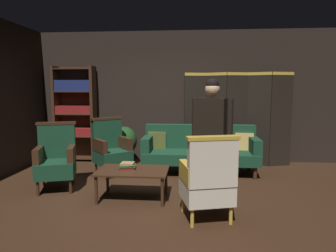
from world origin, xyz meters
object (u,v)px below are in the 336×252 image
folding_screen (237,117)px  book_tan_leather (128,164)px  standing_figure (212,128)px  armchair_wing_right (56,158)px  potted_plant (125,143)px  book_red_leather (128,168)px  bookshelf (75,111)px  armchair_gilt_accent (208,180)px  armchair_wing_left (111,148)px  book_green_cloth (128,166)px  coffee_table (133,173)px  velvet_couch (200,148)px

folding_screen → book_tan_leather: (-1.83, -2.12, -0.49)m
standing_figure → book_tan_leather: size_ratio=9.28×
armchair_wing_right → book_tan_leather: (1.20, -0.28, 0.01)m
potted_plant → book_red_leather: potted_plant is taller
potted_plant → bookshelf: bearing=163.8°
bookshelf → armchair_gilt_accent: bookshelf is taller
armchair_gilt_accent → book_red_leather: size_ratio=5.14×
potted_plant → book_tan_leather: size_ratio=4.36×
armchair_wing_left → book_green_cloth: bearing=-63.9°
bookshelf → potted_plant: size_ratio=2.56×
book_green_cloth → bookshelf: bearing=126.7°
coffee_table → book_green_cloth: bearing=150.0°
folding_screen → armchair_wing_right: size_ratio=2.10×
coffee_table → book_red_leather: book_red_leather is taller
standing_figure → armchair_wing_right: bearing=172.9°
armchair_gilt_accent → book_tan_leather: armchair_gilt_accent is taller
armchair_wing_left → book_red_leather: 1.28m
armchair_wing_right → book_green_cloth: bearing=-13.3°
armchair_wing_right → potted_plant: armchair_wing_right is taller
armchair_wing_left → standing_figure: size_ratio=0.61×
book_red_leather → book_green_cloth: bearing=0.0°
velvet_couch → armchair_gilt_accent: armchair_gilt_accent is taller
folding_screen → velvet_couch: size_ratio=1.03×
armchair_wing_left → armchair_wing_right: (-0.63, -0.86, 0.00)m
armchair_wing_left → book_tan_leather: bearing=-63.9°
folding_screen → book_red_leather: folding_screen is taller
bookshelf → standing_figure: bookshelf is taller
bookshelf → velvet_couch: size_ratio=0.97×
bookshelf → standing_figure: bearing=-38.0°
standing_figure → armchair_gilt_accent: bearing=-96.4°
potted_plant → armchair_gilt_accent: bearing=-57.9°
potted_plant → book_green_cloth: bearing=-75.7°
armchair_gilt_accent → potted_plant: 2.99m
bookshelf → book_red_leather: bookshelf is taller
armchair_gilt_accent → potted_plant: (-1.59, 2.53, -0.03)m
bookshelf → armchair_wing_left: 1.61m
bookshelf → armchair_wing_right: size_ratio=1.97×
velvet_couch → coffee_table: 1.79m
book_red_leather → book_tan_leather: bearing=0.0°
armchair_wing_left → potted_plant: 0.72m
velvet_couch → standing_figure: size_ratio=1.25×
folding_screen → standing_figure: folding_screen is taller
armchair_gilt_accent → standing_figure: standing_figure is taller
velvet_couch → armchair_gilt_accent: bearing=-88.6°
bookshelf → book_tan_leather: size_ratio=11.18×
armchair_wing_right → book_green_cloth: 1.23m
folding_screen → armchair_gilt_accent: 2.93m
armchair_gilt_accent → armchair_wing_left: bearing=132.6°
armchair_wing_left → armchair_wing_right: bearing=-126.2°
folding_screen → standing_figure: (-0.64, -2.13, 0.04)m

